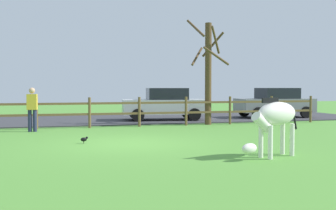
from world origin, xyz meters
The scene contains 9 objects.
ground_plane centered at (0.00, 0.00, 0.00)m, with size 60.00×60.00×0.00m, color #549338.
parking_asphalt centered at (0.00, 9.30, 0.03)m, with size 28.00×7.40×0.05m, color #38383D.
paddock_fence centered at (-0.73, 5.00, 0.71)m, with size 20.66×0.11×1.24m.
bare_tree centered at (4.44, 5.15, 2.44)m, with size 1.63×1.64×4.66m.
zebra centered at (2.93, -3.24, 0.93)m, with size 1.85×0.96×1.41m.
crow_on_grass centered at (-1.27, 0.34, 0.13)m, with size 0.22×0.10×0.20m.
parked_car_silver centered at (3.10, 7.57, 0.84)m, with size 4.16×2.23×1.56m.
parked_car_grey centered at (9.20, 7.66, 0.84)m, with size 4.05×1.98×1.56m.
visitor_near_fence centered at (-2.90, 4.11, 0.91)m, with size 0.39×0.27×1.64m.
Camera 1 is at (-2.09, -11.98, 1.66)m, focal length 44.25 mm.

